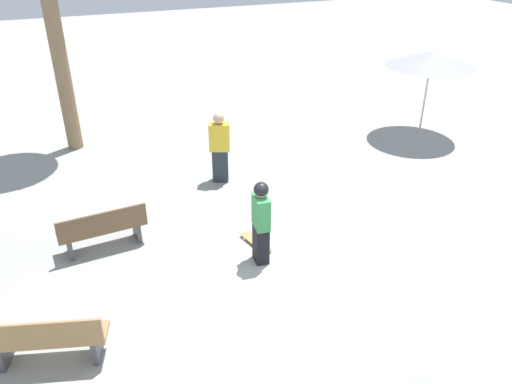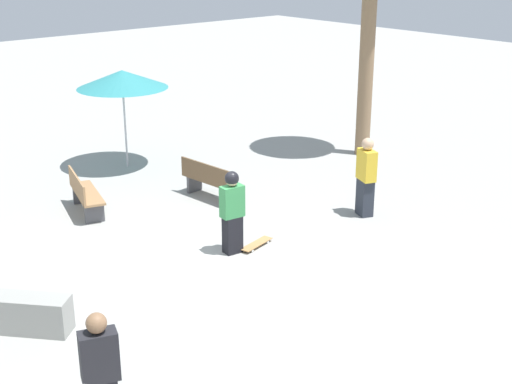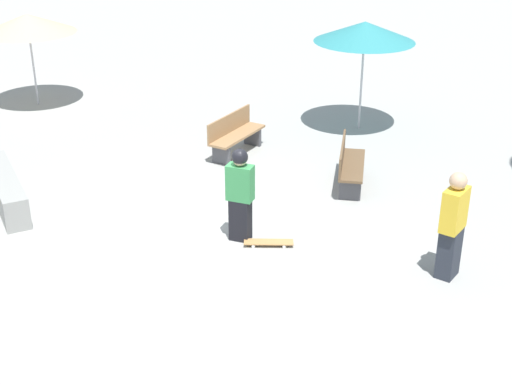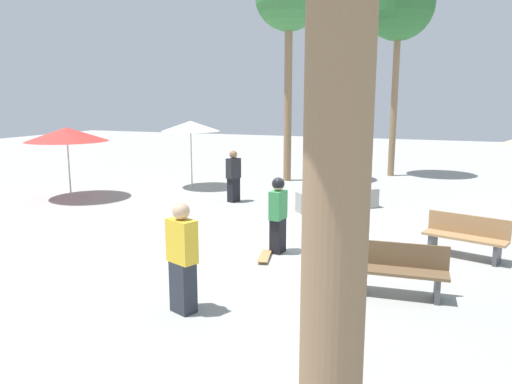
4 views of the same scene
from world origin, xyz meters
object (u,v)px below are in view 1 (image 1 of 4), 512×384
skateboard (256,242)px  shade_umbrella_grey (431,59)px  skater_main (261,220)px  bench_near (47,339)px  bystander_far (220,148)px  bench_far (103,229)px

skateboard → shade_umbrella_grey: 7.62m
skater_main → shade_umbrella_grey: shade_umbrella_grey is taller
bench_near → bystander_far: bearing=64.5°
skater_main → bench_near: 3.80m
bench_far → bystander_far: 3.47m
bench_far → skater_main: bearing=-34.0°
bench_far → skateboard: bearing=-24.1°
skater_main → skateboard: skater_main is taller
skater_main → bystander_far: (-0.38, -3.29, -0.02)m
skateboard → bench_far: (2.65, -0.97, 0.37)m
bench_near → bench_far: size_ratio=1.02×
bystander_far → bench_near: bearing=-110.1°
bench_near → skater_main: bearing=33.4°
skater_main → skateboard: size_ratio=1.93×
skater_main → bystander_far: size_ratio=0.94×
bench_near → skateboard: bearing=39.8°
skater_main → bench_far: skater_main is taller
bench_far → shade_umbrella_grey: shade_umbrella_grey is taller
bench_far → bystander_far: (-2.92, -1.83, 0.41)m
skater_main → bench_far: bearing=67.5°
skateboard → bystander_far: bearing=-18.2°
shade_umbrella_grey → bystander_far: shade_umbrella_grey is taller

